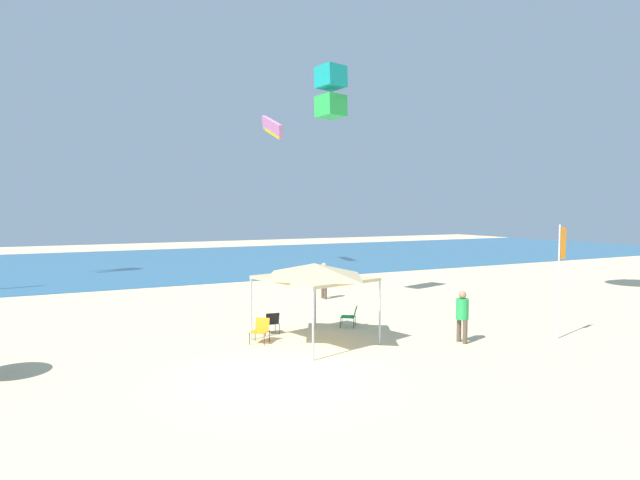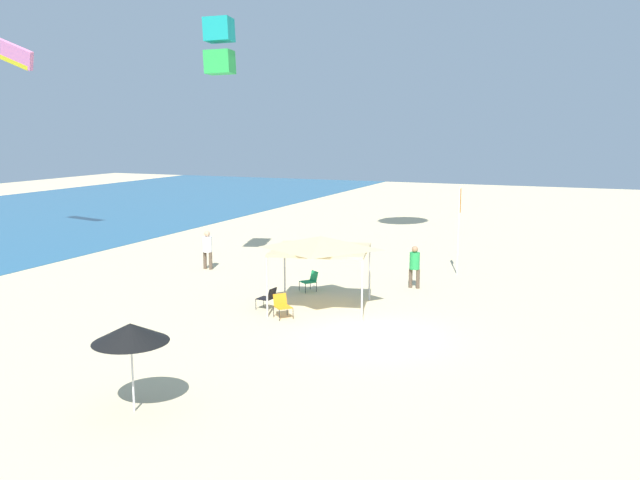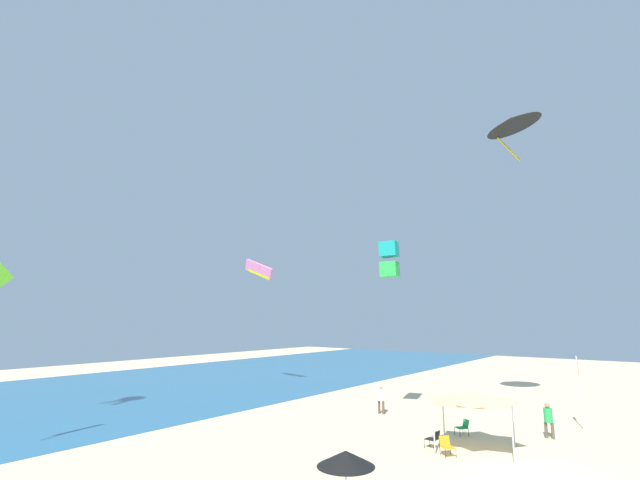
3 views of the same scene
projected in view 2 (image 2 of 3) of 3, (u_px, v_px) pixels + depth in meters
The scene contains 11 objects.
ground at pixel (373, 337), 21.62m from camera, with size 120.00×120.00×0.10m, color beige.
canopy_tent at pixel (321, 244), 24.54m from camera, with size 3.71×4.03×2.71m.
beach_umbrella at pixel (130, 333), 15.55m from camera, with size 1.79×1.79×2.16m.
folding_chair_right_of_tent at pixel (310, 280), 27.48m from camera, with size 0.81×0.79×0.82m.
folding_chair_near_cooler at pixel (282, 304), 23.66m from camera, with size 0.80×0.81×0.82m.
folding_chair_left_of_tent at pixel (268, 297), 24.71m from camera, with size 0.59×0.68×0.82m.
banner_flag at pixel (459, 222), 30.35m from camera, with size 0.36×0.06×4.02m.
person_beachcomber at pixel (415, 264), 27.91m from camera, with size 0.42×0.47×1.78m.
person_near_umbrella at pixel (207, 247), 31.64m from camera, with size 0.43×0.49×1.83m.
kite_parafoil_pink at pixel (8, 52), 38.94m from camera, with size 0.49×3.84×2.31m.
kite_box_teal at pixel (219, 46), 29.59m from camera, with size 1.38×1.41×2.43m.
Camera 2 is at (-19.83, -6.52, 6.62)m, focal length 37.77 mm.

